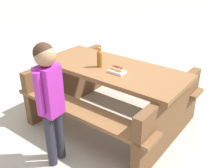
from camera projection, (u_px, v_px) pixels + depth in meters
ground_plane at (112, 120)px, 3.33m from camera, size 30.00×30.00×0.00m
picnic_table at (112, 90)px, 3.14m from camera, size 2.10×1.82×0.75m
soda_bottle at (99, 58)px, 2.96m from camera, size 0.06×0.06×0.24m
hotdog_tray at (117, 70)px, 2.83m from camera, size 0.20×0.15×0.08m
child_in_coat at (49, 91)px, 2.32m from camera, size 0.23×0.30×1.27m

